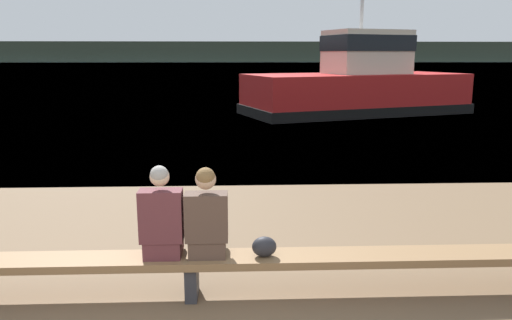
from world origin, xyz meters
name	(u,v)px	position (x,y,z in m)	size (l,w,h in m)	color
water_surface	(233,64)	(0.00, 126.65, 0.00)	(240.00, 240.00, 0.00)	teal
far_shoreline	(233,52)	(0.00, 169.07, 3.29)	(600.00, 12.00, 6.59)	#384233
bench_main	(191,263)	(0.04, 2.26, 0.36)	(8.30, 0.41, 0.43)	brown
person_left	(162,219)	(-0.24, 2.27, 0.83)	(0.42, 0.39, 0.95)	#56282D
person_right	(207,219)	(0.21, 2.27, 0.83)	(0.42, 0.39, 0.92)	#4C382D
shopping_bag	(264,247)	(0.78, 2.23, 0.54)	(0.25, 0.18, 0.21)	#232328
tugboat_red	(358,87)	(5.62, 18.34, 1.08)	(9.95, 6.51, 6.70)	#A81919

